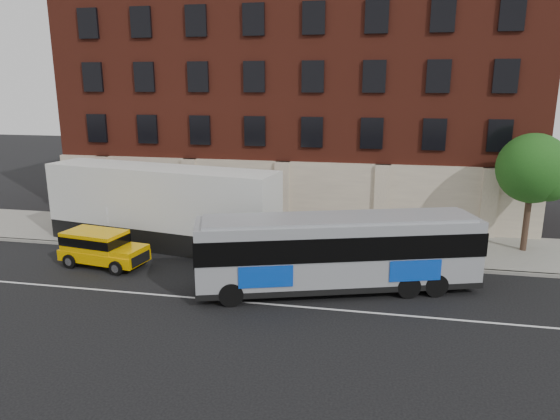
% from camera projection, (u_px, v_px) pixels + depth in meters
% --- Properties ---
extents(ground, '(120.00, 120.00, 0.00)m').
position_uv_depth(ground, '(228.00, 306.00, 20.60)').
color(ground, black).
rests_on(ground, ground).
extents(sidewalk, '(60.00, 6.00, 0.15)m').
position_uv_depth(sidewalk, '(273.00, 239.00, 29.15)').
color(sidewalk, '#9A988C').
rests_on(sidewalk, ground).
extents(kerb, '(60.00, 0.25, 0.15)m').
position_uv_depth(kerb, '(261.00, 256.00, 26.29)').
color(kerb, '#9A988C').
rests_on(kerb, ground).
extents(lane_line, '(60.00, 0.12, 0.01)m').
position_uv_depth(lane_line, '(231.00, 301.00, 21.08)').
color(lane_line, silver).
rests_on(lane_line, ground).
extents(building, '(30.00, 12.10, 15.00)m').
position_uv_depth(building, '(297.00, 101.00, 34.85)').
color(building, maroon).
rests_on(building, sidewalk).
extents(sign_pole, '(0.30, 0.20, 2.50)m').
position_uv_depth(sign_pole, '(110.00, 221.00, 27.70)').
color(sign_pole, slate).
rests_on(sign_pole, ground).
extents(street_tree, '(3.60, 3.60, 6.20)m').
position_uv_depth(street_tree, '(533.00, 171.00, 26.00)').
color(street_tree, '#3B281D').
rests_on(street_tree, sidewalk).
extents(city_bus, '(12.33, 6.14, 3.32)m').
position_uv_depth(city_bus, '(338.00, 250.00, 21.77)').
color(city_bus, '#909398').
rests_on(city_bus, ground).
extents(yellow_suv, '(4.61, 2.49, 1.72)m').
position_uv_depth(yellow_suv, '(100.00, 246.00, 25.00)').
color(yellow_suv, '#F6B000').
rests_on(yellow_suv, ground).
extents(shipping_container, '(13.48, 4.94, 4.41)m').
position_uv_depth(shipping_container, '(161.00, 207.00, 27.76)').
color(shipping_container, black).
rests_on(shipping_container, ground).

